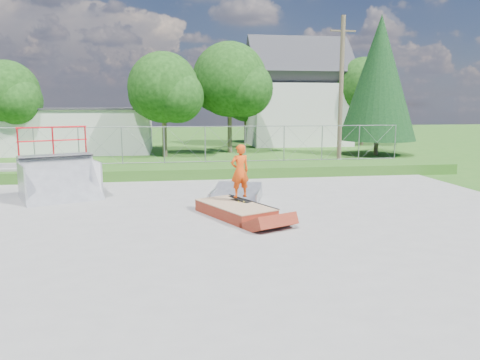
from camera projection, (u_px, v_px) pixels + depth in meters
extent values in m
plane|color=#2B611B|center=(237.00, 226.00, 13.02)|extent=(120.00, 120.00, 0.00)
cube|color=gray|center=(237.00, 225.00, 13.02)|extent=(20.00, 16.00, 0.04)
cube|color=#2B611B|center=(207.00, 170.00, 22.24)|extent=(24.00, 3.00, 0.50)
cube|color=maroon|center=(235.00, 211.00, 14.06)|extent=(2.27, 2.95, 0.37)
cube|color=tan|center=(235.00, 204.00, 14.02)|extent=(2.30, 2.98, 0.03)
cube|color=black|center=(240.00, 199.00, 14.47)|extent=(0.65, 0.77, 0.13)
imported|color=#E84810|center=(240.00, 173.00, 14.34)|extent=(0.67, 0.52, 1.64)
cube|color=silver|center=(79.00, 131.00, 33.01)|extent=(10.00, 6.00, 3.00)
cube|color=silver|center=(297.00, 115.00, 39.35)|extent=(8.00, 6.00, 5.00)
cube|color=#333338|center=(297.00, 73.00, 38.81)|extent=(8.40, 6.08, 6.08)
cylinder|color=brown|center=(341.00, 92.00, 25.23)|extent=(0.24, 0.24, 8.00)
cylinder|color=brown|center=(165.00, 138.00, 30.07)|extent=(0.30, 0.30, 2.45)
sphere|color=black|center=(163.00, 87.00, 29.56)|extent=(4.48, 4.48, 4.48)
sphere|color=black|center=(177.00, 96.00, 29.23)|extent=(3.36, 3.36, 3.36)
cylinder|color=brown|center=(230.00, 133.00, 32.68)|extent=(0.30, 0.30, 2.80)
sphere|color=black|center=(230.00, 80.00, 32.10)|extent=(5.12, 5.12, 5.12)
sphere|color=black|center=(245.00, 89.00, 31.72)|extent=(3.84, 3.84, 3.84)
cylinder|color=brown|center=(10.00, 139.00, 30.51)|extent=(0.30, 0.30, 2.27)
sphere|color=black|center=(6.00, 93.00, 30.04)|extent=(4.16, 4.16, 4.16)
sphere|color=black|center=(17.00, 101.00, 29.73)|extent=(3.12, 3.12, 3.12)
cylinder|color=brown|center=(362.00, 130.00, 38.35)|extent=(0.30, 0.30, 2.62)
sphere|color=black|center=(364.00, 87.00, 37.81)|extent=(4.80, 4.80, 4.80)
sphere|color=black|center=(377.00, 95.00, 37.46)|extent=(3.60, 3.60, 3.60)
cylinder|color=brown|center=(246.00, 131.00, 40.92)|extent=(0.30, 0.30, 2.10)
sphere|color=black|center=(246.00, 99.00, 40.48)|extent=(3.84, 3.84, 3.84)
sphere|color=black|center=(255.00, 105.00, 40.20)|extent=(2.88, 2.88, 2.88)
cylinder|color=brown|center=(376.00, 146.00, 31.34)|extent=(0.28, 0.28, 1.20)
cone|color=black|center=(379.00, 78.00, 30.62)|extent=(5.04, 5.04, 8.10)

